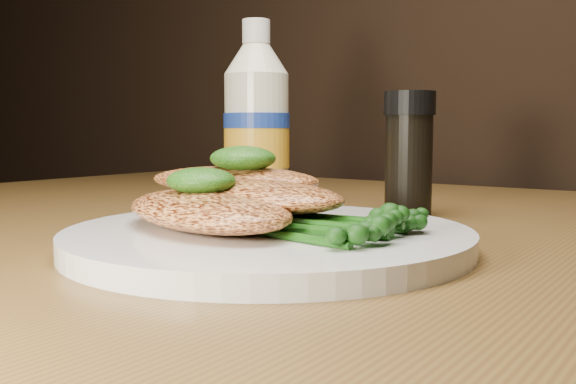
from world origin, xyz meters
The scene contains 9 objects.
plate centered at (0.05, 0.90, 0.76)m, with size 0.28×0.28×0.01m, color white.
chicken_front centered at (0.02, 0.87, 0.78)m, with size 0.16×0.09×0.03m, color #F2944D.
chicken_mid centered at (0.03, 0.91, 0.78)m, with size 0.15×0.07×0.02m, color #F2944D.
chicken_back centered at (-0.01, 0.93, 0.79)m, with size 0.14×0.07×0.02m, color #F2944D.
pesto_front centered at (0.01, 0.87, 0.80)m, with size 0.05×0.05×0.02m, color black.
pesto_back centered at (0.00, 0.93, 0.81)m, with size 0.05×0.05×0.02m, color black.
broccolini_bundle centered at (0.09, 0.90, 0.77)m, with size 0.13×0.10×0.02m, color #174910, non-canonical shape.
mayo_bottle centered at (-0.10, 1.07, 0.85)m, with size 0.07×0.07×0.19m, color beige, non-canonical shape.
pepper_grinder centered at (0.06, 1.10, 0.81)m, with size 0.05×0.05×0.12m, color black, non-canonical shape.
Camera 1 is at (0.31, 0.56, 0.83)m, focal length 39.49 mm.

